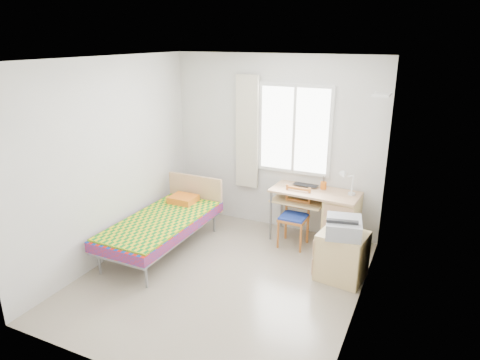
% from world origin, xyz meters
% --- Properties ---
extents(floor, '(3.50, 3.50, 0.00)m').
position_xyz_m(floor, '(0.00, 0.00, 0.00)').
color(floor, '#BCAD93').
rests_on(floor, ground).
extents(ceiling, '(3.50, 3.50, 0.00)m').
position_xyz_m(ceiling, '(0.00, 0.00, 2.60)').
color(ceiling, white).
rests_on(ceiling, wall_back).
extents(wall_back, '(3.20, 0.00, 3.20)m').
position_xyz_m(wall_back, '(0.00, 1.75, 1.30)').
color(wall_back, silver).
rests_on(wall_back, ground).
extents(wall_left, '(0.00, 3.50, 3.50)m').
position_xyz_m(wall_left, '(-1.60, 0.00, 1.30)').
color(wall_left, silver).
rests_on(wall_left, ground).
extents(wall_right, '(0.00, 3.50, 3.50)m').
position_xyz_m(wall_right, '(1.60, 0.00, 1.30)').
color(wall_right, silver).
rests_on(wall_right, ground).
extents(window, '(1.10, 0.04, 1.30)m').
position_xyz_m(window, '(0.30, 1.73, 1.55)').
color(window, white).
rests_on(window, wall_back).
extents(curtain, '(0.35, 0.05, 1.70)m').
position_xyz_m(curtain, '(-0.42, 1.68, 1.45)').
color(curtain, beige).
rests_on(curtain, wall_back).
extents(floating_shelf, '(0.20, 0.32, 0.03)m').
position_xyz_m(floating_shelf, '(1.49, 1.40, 2.15)').
color(floating_shelf, white).
rests_on(floating_shelf, wall_right).
extents(bed, '(0.91, 1.92, 0.82)m').
position_xyz_m(bed, '(-1.07, 0.36, 0.40)').
color(bed, gray).
rests_on(bed, floor).
extents(desk, '(1.25, 0.63, 0.76)m').
position_xyz_m(desk, '(1.05, 1.47, 0.41)').
color(desk, tan).
rests_on(desk, floor).
extents(chair, '(0.37, 0.37, 0.85)m').
position_xyz_m(chair, '(0.52, 1.25, 0.48)').
color(chair, '#A56720').
rests_on(chair, floor).
extents(cabinet, '(0.61, 0.56, 0.60)m').
position_xyz_m(cabinet, '(1.31, 0.63, 0.30)').
color(cabinet, '#DBBC70').
rests_on(cabinet, floor).
extents(printer, '(0.49, 0.54, 0.20)m').
position_xyz_m(printer, '(1.31, 0.59, 0.70)').
color(printer, '#999AA0').
rests_on(printer, cabinet).
extents(laptop, '(0.37, 0.25, 0.03)m').
position_xyz_m(laptop, '(0.54, 1.55, 0.78)').
color(laptop, black).
rests_on(laptop, desk).
extents(pen_cup, '(0.10, 0.10, 0.11)m').
position_xyz_m(pen_cup, '(0.80, 1.60, 0.82)').
color(pen_cup, orange).
rests_on(pen_cup, desk).
extents(task_lamp, '(0.22, 0.31, 0.38)m').
position_xyz_m(task_lamp, '(1.15, 1.42, 1.00)').
color(task_lamp, white).
rests_on(task_lamp, desk).
extents(book, '(0.22, 0.26, 0.02)m').
position_xyz_m(book, '(0.56, 1.46, 0.59)').
color(book, gray).
rests_on(book, desk).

